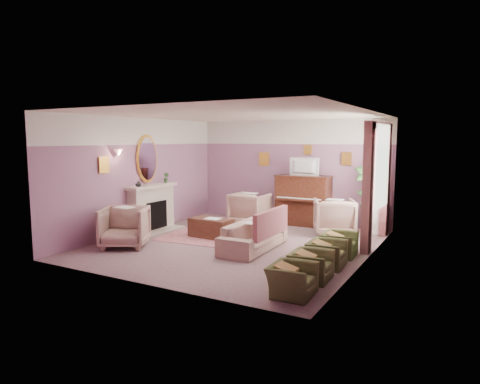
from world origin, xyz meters
The scene contains 48 objects.
floor centered at (0.00, 0.00, 0.00)m, with size 5.50×6.00×0.01m, color #806165.
ceiling centered at (0.00, 0.00, 2.80)m, with size 5.50×6.00×0.01m, color silver.
wall_back centered at (0.00, 3.00, 1.40)m, with size 5.50×0.02×2.80m, color slate.
wall_front centered at (0.00, -3.00, 1.40)m, with size 5.50×0.02×2.80m, color slate.
wall_left centered at (-2.75, 0.00, 1.40)m, with size 0.02×6.00×2.80m, color slate.
wall_right centered at (2.75, 0.00, 1.40)m, with size 0.02×6.00×2.80m, color slate.
picture_rail_band centered at (0.00, 2.99, 2.47)m, with size 5.50×0.01×0.65m, color silver.
stripe_panel centered at (2.73, 1.30, 1.07)m, with size 0.01×3.00×2.15m, color beige.
fireplace_surround centered at (-2.59, 0.20, 0.55)m, with size 0.30×1.40×1.10m, color beige.
fireplace_inset centered at (-2.49, 0.20, 0.40)m, with size 0.18×0.72×0.68m, color black.
fire_ember centered at (-2.45, 0.20, 0.22)m, with size 0.06×0.54×0.10m, color #F93400.
mantel_shelf centered at (-2.56, 0.20, 1.12)m, with size 0.40×1.55×0.07m, color beige.
hearth centered at (-2.39, 0.20, 0.01)m, with size 0.55×1.50×0.02m, color beige.
mirror_frame centered at (-2.70, 0.20, 1.80)m, with size 0.04×0.72×1.20m, color gold.
mirror_glass centered at (-2.67, 0.20, 1.80)m, with size 0.01×0.60×1.06m, color silver.
sconce_shade centered at (-2.62, -0.85, 1.98)m, with size 0.20×0.20×0.16m, color #F8B397.
piano centered at (0.50, 2.68, 0.65)m, with size 1.40×0.60×1.30m, color #441F12.
piano_keyshelf centered at (0.50, 2.33, 0.72)m, with size 1.30×0.12×0.06m, color #441F12.
piano_keys centered at (0.50, 2.33, 0.76)m, with size 1.20×0.08×0.02m, color white.
piano_top centered at (0.50, 2.68, 1.31)m, with size 1.45×0.65×0.04m, color #441F12.
television centered at (0.50, 2.63, 1.60)m, with size 0.80×0.12×0.48m, color black.
print_back_left centered at (-0.80, 2.96, 1.72)m, with size 0.30×0.03×0.38m, color gold.
print_back_right centered at (1.55, 2.96, 1.78)m, with size 0.26×0.03×0.34m, color gold.
print_back_mid centered at (0.50, 2.96, 2.00)m, with size 0.22×0.03×0.26m, color gold.
print_left_wall centered at (-2.71, -1.20, 1.72)m, with size 0.03×0.28×0.36m, color gold.
window_blind centered at (2.70, 1.55, 1.70)m, with size 0.03×1.40×1.80m, color white.
curtain_left centered at (2.62, 0.63, 1.30)m, with size 0.16×0.34×2.60m, color #974D54.
curtain_right centered at (2.62, 2.47, 1.30)m, with size 0.16×0.34×2.60m, color #974D54.
pelmet centered at (2.62, 1.55, 2.56)m, with size 0.16×2.20×0.16m, color #974D54.
mantel_plant centered at (-2.55, 0.75, 1.29)m, with size 0.16×0.16×0.28m, color #32612B.
mantel_vase centered at (-2.55, -0.30, 1.23)m, with size 0.16×0.16×0.16m, color silver.
area_rug centered at (-0.73, 0.33, 0.01)m, with size 2.50×1.80×0.01m, color #AD6067.
coffee_table centered at (-0.85, 0.24, 0.23)m, with size 1.00×0.50×0.45m, color #4D2A1B.
table_paper centered at (-0.80, 0.24, 0.46)m, with size 0.35×0.28×0.01m, color white.
sofa centered at (0.51, -0.23, 0.39)m, with size 0.64×1.93×0.78m, color tan.
sofa_throw centered at (0.91, -0.23, 0.60)m, with size 0.10×1.46×0.54m, color #974D54.
floral_armchair_left centered at (-0.76, 2.02, 0.48)m, with size 0.92×0.92×0.96m, color tan.
floral_armchair_right centered at (1.57, 1.93, 0.48)m, with size 0.92×0.92×0.96m, color tan.
floral_armchair_front centered at (-1.98, -1.38, 0.48)m, with size 0.92×0.92×0.96m, color tan.
olive_chair_a centered at (2.21, -2.31, 0.31)m, with size 0.50×0.72×0.62m, color #50582C.
olive_chair_b centered at (2.21, -1.49, 0.31)m, with size 0.50×0.72×0.62m, color #50582C.
olive_chair_c centered at (2.21, -0.67, 0.31)m, with size 0.50×0.72×0.62m, color #50582C.
olive_chair_d centered at (2.21, 0.15, 0.31)m, with size 0.50×0.72×0.62m, color #50582C.
side_table centered at (2.39, 2.59, 0.35)m, with size 0.52×0.52×0.70m, color white.
side_plant_big centered at (2.39, 2.59, 0.87)m, with size 0.30×0.30×0.34m, color #32612B.
side_plant_small centered at (2.51, 2.49, 0.84)m, with size 0.16×0.16×0.28m, color #32612B.
palm_pot centered at (2.25, 2.47, 0.17)m, with size 0.34×0.34×0.34m, color brown.
palm_plant centered at (2.25, 2.47, 1.06)m, with size 0.76×0.76×1.44m, color #32612B.
Camera 1 is at (4.48, -7.98, 2.28)m, focal length 32.00 mm.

